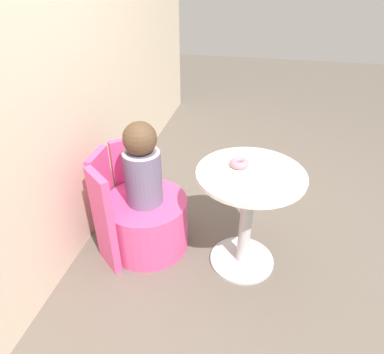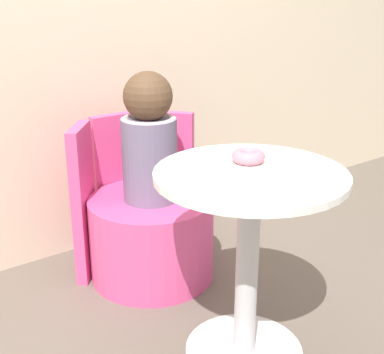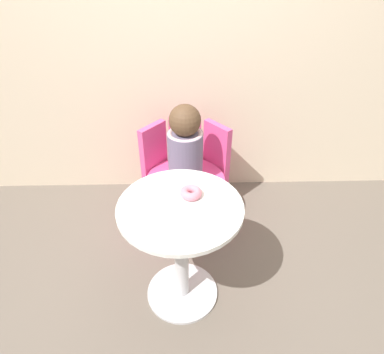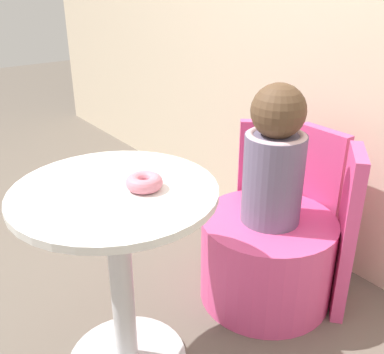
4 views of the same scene
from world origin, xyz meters
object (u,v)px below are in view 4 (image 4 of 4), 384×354
tub_chair (266,258)px  child_figure (275,158)px  round_table (119,250)px  donut (144,182)px

tub_chair → child_figure: size_ratio=1.00×
round_table → child_figure: (0.03, 0.68, 0.17)m
tub_chair → child_figure: (-0.00, 0.00, 0.47)m
child_figure → tub_chair: bearing=0.0°
round_table → child_figure: child_figure is taller
tub_chair → donut: bearing=-87.6°
tub_chair → donut: size_ratio=4.96×
tub_chair → child_figure: child_figure is taller
round_table → tub_chair: round_table is taller
child_figure → round_table: bearing=-92.6°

